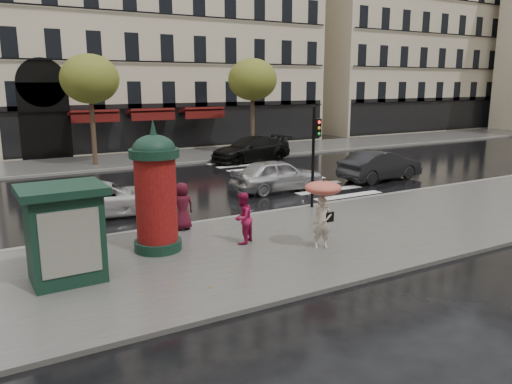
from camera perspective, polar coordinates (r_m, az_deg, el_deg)
ground at (r=16.20m, az=3.42°, el=-5.48°), size 160.00×160.00×0.00m
near_sidewalk at (r=15.79m, az=4.42°, el=-5.74°), size 90.00×7.00×0.12m
far_sidewalk at (r=33.34m, az=-14.87°, el=3.48°), size 90.00×6.00×0.12m
near_kerb at (r=18.65m, az=-1.66°, el=-2.84°), size 90.00×0.25×0.14m
far_kerb at (r=30.48m, az=-13.37°, el=2.78°), size 90.00×0.25×0.14m
zebra_crossing at (r=27.20m, az=2.86°, el=1.84°), size 3.60×11.75×0.01m
bldg_far_corner at (r=45.69m, az=-11.89°, el=20.08°), size 26.00×14.00×22.90m
bldg_far_right at (r=60.71m, az=15.47°, el=17.92°), size 24.00×14.00×22.90m
tree_far_left at (r=31.54m, az=-18.47°, el=12.11°), size 3.40×3.40×6.64m
tree_far_right at (r=35.49m, az=-0.40°, el=12.68°), size 3.40×3.40×6.64m
woman_umbrella at (r=14.79m, az=7.64°, el=-1.25°), size 1.09×1.09×2.10m
woman_red at (r=15.24m, az=-1.55°, el=-3.01°), size 0.98×0.93×1.59m
man_burgundy at (r=16.86m, az=-8.41°, el=-1.61°), size 0.81×0.55×1.61m
morris_column at (r=14.69m, az=-11.40°, el=0.36°), size 1.43×1.43×3.85m
traffic_light at (r=19.52m, az=6.72°, el=5.09°), size 0.26×0.37×3.96m
newsstand at (r=13.17m, az=-21.04°, el=-4.32°), size 2.04×1.73×2.41m
car_silver at (r=23.28m, az=2.48°, el=1.95°), size 4.50×1.90×1.52m
car_darkgrey at (r=26.69m, az=14.03°, el=2.97°), size 4.83×1.99×1.56m
car_white at (r=19.78m, az=-16.73°, el=-0.75°), size 4.91×2.73×1.30m
car_black at (r=32.23m, az=-0.61°, el=4.92°), size 5.69×2.82×1.59m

